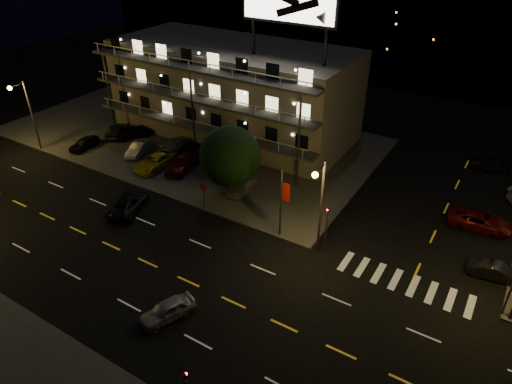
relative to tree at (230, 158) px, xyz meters
The scene contains 25 objects.
ground 11.88m from the tree, 81.52° to the right, with size 140.00×140.00×0.00m, color black.
curb_nw 15.97m from the tree, 143.67° to the left, with size 44.00×24.00×0.15m, color #363533.
motel 15.45m from the tree, 122.65° to the left, with size 28.00×13.80×18.10m.
streetlight_nw 24.56m from the tree, behind, with size 0.44×1.92×8.00m.
streetlight_nc 10.56m from the tree, 16.31° to the right, with size 0.44×1.92×8.00m.
signal_nw 11.05m from the tree, 12.74° to the right, with size 0.20×0.27×4.60m.
signal_ne 23.82m from the tree, ahead, with size 0.27×0.20×4.60m.
banner_north 7.23m from the tree, 20.43° to the right, with size 0.83×0.16×6.40m.
stop_sign 3.83m from the tree, 120.57° to the right, with size 0.91×0.11×2.61m.
tree is the anchor object (origin of this frame).
lot_car_0 20.47m from the tree, behind, with size 1.50×3.72×1.27m, color black.
lot_car_1 14.54m from the tree, behind, with size 1.40×4.02×1.33m, color #96979C.
lot_car_2 10.79m from the tree, behind, with size 2.31×5.02×1.39m, color gold.
lot_car_3 8.46m from the tree, 164.56° to the left, with size 1.99×4.89×1.42m, color #570E0C.
lot_car_4 3.90m from the tree, 79.64° to the left, with size 1.57×3.90×1.33m, color #96979C.
lot_car_5 20.20m from the tree, 166.85° to the left, with size 1.44×4.13×1.36m, color black.
lot_car_6 18.85m from the tree, 162.74° to the left, with size 2.09×4.53×1.26m, color black.
lot_car_7 12.60m from the tree, 154.15° to the left, with size 2.04×5.02×1.46m, color #96979C.
lot_car_8 10.47m from the tree, 146.76° to the left, with size 1.74×4.33×1.48m, color black.
lot_car_9 6.33m from the tree, 108.21° to the left, with size 1.29×3.70×1.22m, color #570E0C.
side_car_0 23.01m from the tree, ahead, with size 1.34×3.83×1.26m, color black.
side_car_1 22.21m from the tree, 19.87° to the left, with size 2.40×5.21×1.45m, color #570E0C.
side_car_3 27.84m from the tree, 44.06° to the left, with size 1.61×4.00×1.36m, color black.
road_car_east 15.51m from the tree, 71.95° to the right, with size 1.52×3.78×1.29m, color #96979C.
road_car_west 10.04m from the tree, 137.63° to the right, with size 2.33×5.05×1.40m, color black.
Camera 1 is at (19.34, -18.70, 23.16)m, focal length 32.00 mm.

